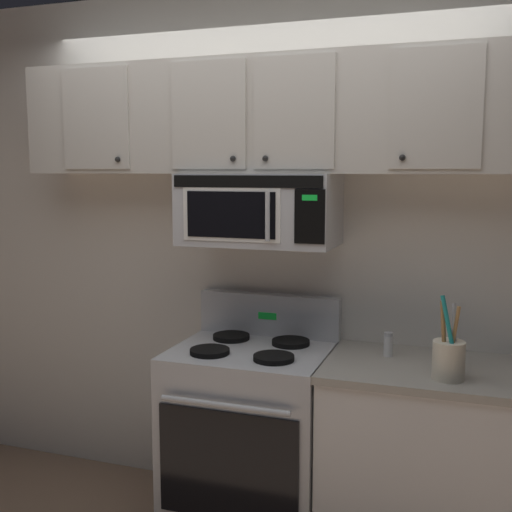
{
  "coord_description": "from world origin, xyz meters",
  "views": [
    {
      "loc": [
        1.01,
        -2.41,
        1.77
      ],
      "look_at": [
        0.0,
        0.49,
        1.35
      ],
      "focal_mm": 44.48,
      "sensor_mm": 36.0,
      "label": 1
    }
  ],
  "objects_px": {
    "stove_range": "(252,433)",
    "utensil_crock_cream": "(449,358)",
    "salt_shaker": "(388,344)",
    "pepper_mill": "(448,348)",
    "over_range_microwave": "(259,209)"
  },
  "relations": [
    {
      "from": "utensil_crock_cream",
      "to": "pepper_mill",
      "type": "distance_m",
      "value": 0.17
    },
    {
      "from": "over_range_microwave",
      "to": "stove_range",
      "type": "bearing_deg",
      "value": -89.86
    },
    {
      "from": "utensil_crock_cream",
      "to": "pepper_mill",
      "type": "bearing_deg",
      "value": 92.71
    },
    {
      "from": "stove_range",
      "to": "over_range_microwave",
      "type": "xyz_separation_m",
      "value": [
        -0.0,
        0.12,
        1.11
      ]
    },
    {
      "from": "stove_range",
      "to": "salt_shaker",
      "type": "bearing_deg",
      "value": 8.47
    },
    {
      "from": "over_range_microwave",
      "to": "pepper_mill",
      "type": "xyz_separation_m",
      "value": [
        0.92,
        -0.11,
        -0.58
      ]
    },
    {
      "from": "stove_range",
      "to": "utensil_crock_cream",
      "type": "height_order",
      "value": "utensil_crock_cream"
    },
    {
      "from": "over_range_microwave",
      "to": "salt_shaker",
      "type": "relative_size",
      "value": 6.69
    },
    {
      "from": "utensil_crock_cream",
      "to": "salt_shaker",
      "type": "relative_size",
      "value": 3.15
    },
    {
      "from": "stove_range",
      "to": "over_range_microwave",
      "type": "distance_m",
      "value": 1.11
    },
    {
      "from": "over_range_microwave",
      "to": "salt_shaker",
      "type": "bearing_deg",
      "value": -1.79
    },
    {
      "from": "utensil_crock_cream",
      "to": "pepper_mill",
      "type": "relative_size",
      "value": 1.97
    },
    {
      "from": "salt_shaker",
      "to": "utensil_crock_cream",
      "type": "bearing_deg",
      "value": -41.93
    },
    {
      "from": "salt_shaker",
      "to": "pepper_mill",
      "type": "xyz_separation_m",
      "value": [
        0.27,
        -0.09,
        0.03
      ]
    },
    {
      "from": "over_range_microwave",
      "to": "utensil_crock_cream",
      "type": "distance_m",
      "value": 1.13
    }
  ]
}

